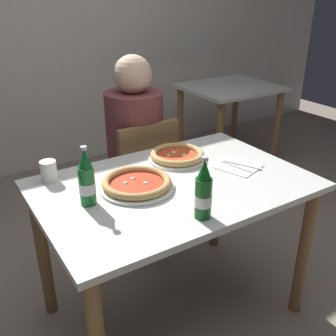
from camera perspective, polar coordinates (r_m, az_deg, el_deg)
ground_plane at (r=2.18m, az=0.75°, el=-19.99°), size 8.00×8.00×0.00m
back_wall_tiled at (r=3.60m, az=-19.91°, el=19.78°), size 7.00×0.10×2.60m
dining_table_main at (r=1.78m, az=0.86°, el=-5.36°), size 1.20×0.80×0.75m
chair_behind_table at (r=2.39m, az=-4.06°, el=-1.32°), size 0.41×0.41×0.85m
diner_seated at (r=2.39m, az=-4.76°, el=1.32°), size 0.34×0.34×1.21m
dining_table_background at (r=3.61m, az=9.00°, el=9.42°), size 0.80×0.70×0.75m
pizza_margherita_near at (r=1.68m, az=-4.62°, el=-2.30°), size 0.33×0.33×0.04m
pizza_marinara_far at (r=1.95m, az=1.37°, el=1.83°), size 0.29×0.29×0.04m
beer_bottle_left at (r=1.55m, az=-11.88°, el=-1.80°), size 0.07×0.07×0.25m
beer_bottle_center at (r=1.43m, az=5.23°, el=-3.61°), size 0.07×0.07×0.25m
napkin_with_cutlery at (r=1.91m, az=10.39°, el=0.24°), size 0.23×0.23×0.01m
paper_cup at (r=1.80m, az=-17.14°, el=-0.44°), size 0.07×0.07×0.09m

